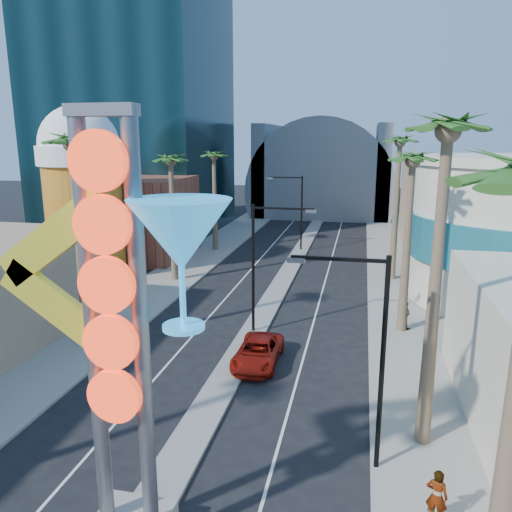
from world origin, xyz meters
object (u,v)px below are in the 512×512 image
at_px(red_pickup, 258,352).
at_px(pedestrian_a, 437,497).
at_px(neon_sign, 143,313).
at_px(pedestrian_b, 404,315).

relative_size(red_pickup, pedestrian_a, 2.66).
bearing_deg(neon_sign, pedestrian_a, 17.97).
distance_m(pedestrian_a, pedestrian_b, 16.71).
bearing_deg(red_pickup, pedestrian_b, 39.68).
bearing_deg(neon_sign, pedestrian_b, 66.67).
distance_m(red_pickup, pedestrian_b, 10.35).
relative_size(neon_sign, pedestrian_a, 6.92).
bearing_deg(pedestrian_b, neon_sign, 91.91).
height_order(neon_sign, red_pickup, neon_sign).
bearing_deg(neon_sign, red_pickup, 88.27).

